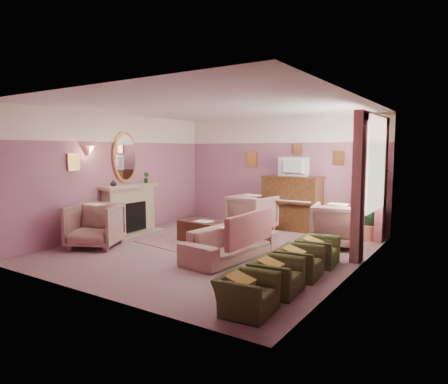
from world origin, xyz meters
The scene contains 48 objects.
floor centered at (0.00, 0.00, 0.00)m, with size 5.50×6.00×0.01m, color #866467.
ceiling centered at (0.00, 0.00, 2.80)m, with size 5.50×6.00×0.01m, color white.
wall_back centered at (0.00, 3.00, 1.40)m, with size 5.50×0.02×2.80m, color #825370.
wall_front centered at (0.00, -3.00, 1.40)m, with size 5.50×0.02×2.80m, color #825370.
wall_left centered at (-2.75, 0.00, 1.40)m, with size 0.02×6.00×2.80m, color #825370.
wall_right centered at (2.75, 0.00, 1.40)m, with size 0.02×6.00×2.80m, color #825370.
picture_rail_band centered at (0.00, 2.99, 2.47)m, with size 5.50×0.01×0.65m, color white.
stripe_panel centered at (2.73, 1.30, 1.07)m, with size 0.01×3.00×2.15m, color gray.
fireplace_surround centered at (-2.59, 0.20, 0.55)m, with size 0.30×1.40×1.10m, color tan.
fireplace_inset centered at (-2.49, 0.20, 0.40)m, with size 0.18×0.72×0.68m, color black.
fire_ember centered at (-2.45, 0.20, 0.22)m, with size 0.06×0.54×0.10m, color orange.
mantel_shelf centered at (-2.56, 0.20, 1.12)m, with size 0.40×1.55×0.07m, color tan.
hearth centered at (-2.39, 0.20, 0.01)m, with size 0.55×1.50×0.02m, color tan.
mirror_frame centered at (-2.70, 0.20, 1.80)m, with size 0.04×0.72×1.20m, color #C58E41.
mirror_glass centered at (-2.67, 0.20, 1.80)m, with size 0.01×0.60×1.06m, color white.
sconce_shade centered at (-2.62, -0.85, 1.98)m, with size 0.20×0.20×0.16m, color #FF8B6A.
piano centered at (0.50, 2.68, 0.65)m, with size 1.40×0.60×1.30m, color #4A2A15.
piano_keyshelf centered at (0.50, 2.33, 0.72)m, with size 1.30×0.12×0.06m, color #4A2A15.
piano_keys centered at (0.50, 2.33, 0.76)m, with size 1.20×0.08×0.02m, color white.
piano_top centered at (0.50, 2.68, 1.31)m, with size 1.45×0.65×0.04m, color #4A2A15.
television centered at (0.50, 2.63, 1.60)m, with size 0.80×0.12×0.48m, color black.
print_back_left centered at (-0.80, 2.96, 1.72)m, with size 0.30×0.03×0.38m, color #C58E41.
print_back_right centered at (1.55, 2.96, 1.78)m, with size 0.26×0.03×0.34m, color #C58E41.
print_back_mid centered at (0.50, 2.96, 2.00)m, with size 0.22×0.03×0.26m, color #C58E41.
print_left_wall centered at (-2.71, -1.20, 1.72)m, with size 0.03×0.28×0.36m, color #C58E41.
window_blind centered at (2.70, 1.55, 1.70)m, with size 0.03×1.40×1.80m, color beige.
curtain_left centered at (2.62, 0.63, 1.30)m, with size 0.16×0.34×2.60m, color #94474F.
curtain_right centered at (2.62, 2.47, 1.30)m, with size 0.16×0.34×2.60m, color #94474F.
pelmet centered at (2.62, 1.55, 2.56)m, with size 0.16×2.20×0.16m, color #94474F.
mantel_plant centered at (-2.55, 0.75, 1.29)m, with size 0.16×0.16×0.28m, color #204A24.
mantel_vase centered at (-2.55, -0.30, 1.23)m, with size 0.16×0.16×0.16m, color white.
area_rug centered at (-0.49, 0.29, 0.01)m, with size 2.50×1.80×0.01m, color #8D5E5E.
coffee_table centered at (-0.57, 0.35, 0.23)m, with size 1.00×0.50×0.45m, color #3C1C14.
table_paper centered at (-0.52, 0.35, 0.46)m, with size 0.35×0.28×0.01m, color silver.
sofa centered at (0.65, -0.42, 0.40)m, with size 0.66×1.99×0.80m, color #9D766C.
sofa_throw centered at (1.05, -0.42, 0.60)m, with size 0.10×1.51×0.55m, color #94474F.
floral_armchair_left centered at (-0.24, 1.99, 0.49)m, with size 0.94×0.94×0.98m, color #9D766C.
floral_armchair_right centered at (1.99, 1.52, 0.49)m, with size 0.94×0.94×0.98m, color #9D766C.
floral_armchair_front centered at (-2.10, -1.20, 0.49)m, with size 0.94×0.94×0.98m, color #9D766C.
olive_chair_a centered at (2.11, -2.37, 0.31)m, with size 0.50×0.72×0.62m, color #414924.
olive_chair_b centered at (2.11, -1.55, 0.31)m, with size 0.50×0.72×0.62m, color #414924.
olive_chair_c centered at (2.11, -0.73, 0.31)m, with size 0.50×0.72×0.62m, color #414924.
olive_chair_d centered at (2.11, 0.09, 0.31)m, with size 0.50×0.72×0.62m, color #414924.
side_table centered at (2.35, 2.64, 0.35)m, with size 0.52×0.52×0.70m, color #EAE6C0.
side_plant_big centered at (2.35, 2.64, 0.87)m, with size 0.30×0.30×0.34m, color #204A24.
side_plant_small centered at (2.47, 2.54, 0.84)m, with size 0.16×0.16×0.28m, color #204A24.
palm_pot centered at (2.36, 2.48, 0.17)m, with size 0.34×0.34×0.34m, color #9C4A3F.
palm_plant centered at (2.36, 2.48, 1.06)m, with size 0.76×0.76×1.44m, color #204A24.
Camera 1 is at (4.42, -6.44, 1.96)m, focal length 32.00 mm.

